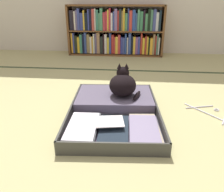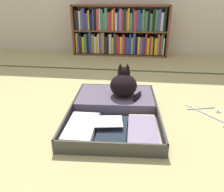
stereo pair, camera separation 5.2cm
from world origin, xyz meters
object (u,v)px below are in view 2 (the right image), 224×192
Objects in this scene: open_suitcase at (114,109)px; black_cat at (124,84)px; bookshelf at (120,32)px; clothes_hanger at (212,114)px.

open_suitcase is 0.22m from black_cat.
bookshelf is at bearing 94.48° from open_suitcase.
open_suitcase reaches higher than clothes_hanger.
black_cat is at bearing -83.31° from bookshelf.
black_cat is 0.80× the size of clothes_hanger.
bookshelf is 5.37× the size of black_cat.
open_suitcase is (0.16, -2.01, -0.32)m from bookshelf.
bookshelf is 1.53× the size of open_suitcase.
bookshelf reaches higher than black_cat.
black_cat is (0.06, 0.16, 0.14)m from open_suitcase.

